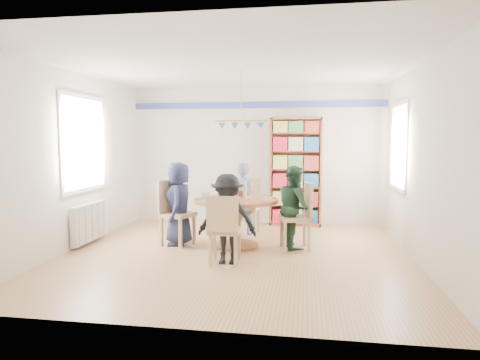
% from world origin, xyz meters
% --- Properties ---
extents(ground, '(5.00, 5.00, 0.00)m').
position_xyz_m(ground, '(0.00, 0.00, 0.00)').
color(ground, tan).
extents(room_shell, '(5.00, 5.00, 5.00)m').
position_xyz_m(room_shell, '(-0.26, 0.87, 1.65)').
color(room_shell, white).
rests_on(room_shell, ground).
extents(radiator, '(0.12, 1.00, 0.60)m').
position_xyz_m(radiator, '(-2.42, 0.30, 0.35)').
color(radiator, silver).
rests_on(radiator, ground).
extents(dining_table, '(1.30, 1.30, 0.75)m').
position_xyz_m(dining_table, '(-0.08, 0.48, 0.56)').
color(dining_table, brown).
rests_on(dining_table, ground).
extents(chair_left, '(0.58, 0.58, 1.03)m').
position_xyz_m(chair_left, '(-1.08, 0.46, 0.56)').
color(chair_left, '#D6B683').
rests_on(chair_left, ground).
extents(chair_right, '(0.52, 0.52, 1.00)m').
position_xyz_m(chair_right, '(0.92, 0.47, 0.55)').
color(chair_right, '#D6B683').
rests_on(chair_right, ground).
extents(chair_far, '(0.49, 0.49, 0.99)m').
position_xyz_m(chair_far, '(-0.03, 1.51, 0.55)').
color(chair_far, '#D6B683').
rests_on(chair_far, ground).
extents(chair_near, '(0.42, 0.42, 0.94)m').
position_xyz_m(chair_near, '(-0.07, -0.55, 0.51)').
color(chair_near, '#D6B683').
rests_on(chair_near, ground).
extents(person_left, '(0.52, 0.70, 1.31)m').
position_xyz_m(person_left, '(-0.99, 0.47, 0.66)').
color(person_left, '#191D37').
rests_on(person_left, ground).
extents(person_right, '(0.64, 0.73, 1.27)m').
position_xyz_m(person_right, '(0.83, 0.53, 0.64)').
color(person_right, '#1A3523').
rests_on(person_right, ground).
extents(person_far, '(0.53, 0.44, 1.26)m').
position_xyz_m(person_far, '(-0.09, 1.38, 0.63)').
color(person_far, gray).
rests_on(person_far, ground).
extents(person_near, '(0.79, 0.46, 1.21)m').
position_xyz_m(person_near, '(-0.04, -0.45, 0.60)').
color(person_near, black).
rests_on(person_near, ground).
extents(bookshelf, '(0.99, 0.30, 2.09)m').
position_xyz_m(bookshelf, '(0.79, 2.34, 1.03)').
color(bookshelf, brown).
rests_on(bookshelf, ground).
extents(tableware, '(1.17, 1.17, 0.31)m').
position_xyz_m(tableware, '(-0.10, 0.51, 0.82)').
color(tableware, white).
rests_on(tableware, dining_table).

